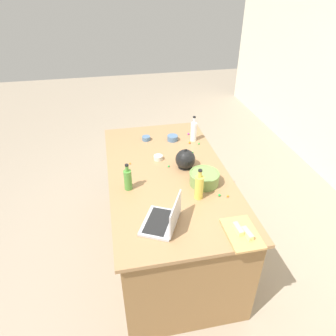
{
  "coord_description": "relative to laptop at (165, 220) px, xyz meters",
  "views": [
    {
      "loc": [
        2.22,
        -0.45,
        2.44
      ],
      "look_at": [
        0.0,
        0.0,
        0.95
      ],
      "focal_mm": 33.29,
      "sensor_mm": 36.0,
      "label": 1
    }
  ],
  "objects": [
    {
      "name": "ground_plane",
      "position": [
        -0.63,
        0.15,
        -0.95
      ],
      "size": [
        12.0,
        12.0,
        0.0
      ],
      "primitive_type": "plane",
      "color": "gray"
    },
    {
      "name": "island_counter",
      "position": [
        -0.63,
        0.15,
        -0.5
      ],
      "size": [
        1.94,
        1.04,
        0.9
      ],
      "color": "olive",
      "rests_on": "ground"
    },
    {
      "name": "laptop",
      "position": [
        0.0,
        0.0,
        0.0
      ],
      "size": [
        0.38,
        0.34,
        0.22
      ],
      "color": "#B7B7BC",
      "rests_on": "island_counter"
    },
    {
      "name": "mixing_bowl_large",
      "position": [
        -0.42,
        0.41,
        0.01
      ],
      "size": [
        0.25,
        0.25,
        0.11
      ],
      "color": "#72934C",
      "rests_on": "island_counter"
    },
    {
      "name": "bottle_oil",
      "position": [
        -0.25,
        0.32,
        0.06
      ],
      "size": [
        0.07,
        0.07,
        0.26
      ],
      "color": "#DBC64C",
      "rests_on": "island_counter"
    },
    {
      "name": "bottle_vinegar",
      "position": [
        -1.18,
        0.53,
        0.06
      ],
      "size": [
        0.06,
        0.06,
        0.27
      ],
      "color": "white",
      "rests_on": "island_counter"
    },
    {
      "name": "bottle_olive",
      "position": [
        -0.47,
        -0.21,
        0.05
      ],
      "size": [
        0.07,
        0.07,
        0.23
      ],
      "color": "#4C8C38",
      "rests_on": "island_counter"
    },
    {
      "name": "kettle",
      "position": [
        -0.7,
        0.32,
        0.03
      ],
      "size": [
        0.21,
        0.18,
        0.2
      ],
      "color": "black",
      "rests_on": "island_counter"
    },
    {
      "name": "cutting_board",
      "position": [
        0.2,
        0.5,
        -0.04
      ],
      "size": [
        0.32,
        0.21,
        0.02
      ],
      "primitive_type": "cube",
      "color": "tan",
      "rests_on": "island_counter"
    },
    {
      "name": "butter_stick_left",
      "position": [
        0.18,
        0.47,
        -0.01
      ],
      "size": [
        0.11,
        0.04,
        0.04
      ],
      "primitive_type": "cube",
      "rotation": [
        0.0,
        0.0,
        0.07
      ],
      "color": "#F4E58C",
      "rests_on": "cutting_board"
    },
    {
      "name": "butter_stick_right",
      "position": [
        0.23,
        0.52,
        -0.01
      ],
      "size": [
        0.11,
        0.05,
        0.04
      ],
      "primitive_type": "cube",
      "rotation": [
        0.0,
        0.0,
        0.15
      ],
      "color": "#F4E58C",
      "rests_on": "cutting_board"
    },
    {
      "name": "ramekin_small",
      "position": [
        -0.87,
        0.11,
        -0.03
      ],
      "size": [
        0.08,
        0.08,
        0.04
      ],
      "primitive_type": "cylinder",
      "color": "beige",
      "rests_on": "island_counter"
    },
    {
      "name": "ramekin_medium",
      "position": [
        -1.28,
        0.05,
        -0.03
      ],
      "size": [
        0.09,
        0.09,
        0.04
      ],
      "primitive_type": "cylinder",
      "color": "slate",
      "rests_on": "island_counter"
    },
    {
      "name": "ramekin_wide",
      "position": [
        -1.22,
        0.32,
        -0.02
      ],
      "size": [
        0.11,
        0.11,
        0.05
      ],
      "primitive_type": "cylinder",
      "color": "slate",
      "rests_on": "island_counter"
    },
    {
      "name": "candy_0",
      "position": [
        -0.72,
        0.18,
        -0.04
      ],
      "size": [
        0.02,
        0.02,
        0.02
      ],
      "primitive_type": "sphere",
      "color": "green",
      "rests_on": "island_counter"
    },
    {
      "name": "candy_1",
      "position": [
        -1.12,
        0.47,
        -0.04
      ],
      "size": [
        0.02,
        0.02,
        0.02
      ],
      "primitive_type": "sphere",
      "color": "orange",
      "rests_on": "island_counter"
    },
    {
      "name": "candy_2",
      "position": [
        -0.92,
        0.46,
        -0.04
      ],
      "size": [
        0.01,
        0.01,
        0.01
      ],
      "primitive_type": "sphere",
      "color": "green",
      "rests_on": "island_counter"
    },
    {
      "name": "candy_3",
      "position": [
        -0.23,
        0.49,
        -0.04
      ],
      "size": [
        0.02,
        0.02,
        0.02
      ],
      "primitive_type": "sphere",
      "color": "green",
      "rests_on": "island_counter"
    },
    {
      "name": "candy_4",
      "position": [
        -1.31,
        0.51,
        -0.04
      ],
      "size": [
        0.02,
        0.02,
        0.02
      ],
      "primitive_type": "sphere",
      "color": "#CC3399",
      "rests_on": "island_counter"
    },
    {
      "name": "candy_5",
      "position": [
        -0.21,
        0.55,
        -0.04
      ],
      "size": [
        0.02,
        0.02,
        0.02
      ],
      "primitive_type": "sphere",
      "color": "orange",
      "rests_on": "island_counter"
    },
    {
      "name": "candy_6",
      "position": [
        -1.08,
        0.56,
        -0.04
      ],
      "size": [
        0.02,
        0.02,
        0.02
      ],
      "primitive_type": "sphere",
      "color": "green",
      "rests_on": "island_counter"
    },
    {
      "name": "candy_8",
      "position": [
        -0.84,
        -0.16,
        -0.04
      ],
      "size": [
        0.02,
        0.02,
        0.02
      ],
      "primitive_type": "sphere",
      "color": "orange",
      "rests_on": "island_counter"
    }
  ]
}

